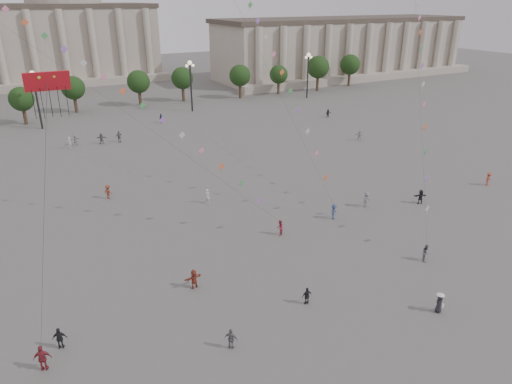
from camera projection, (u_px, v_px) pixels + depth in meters
ground at (341, 311)px, 35.71m from camera, size 360.00×360.00×0.00m
hall_east at (344, 48)px, 141.32m from camera, size 84.00×26.22×17.20m
hall_central at (68, 29)px, 134.40m from camera, size 48.30×34.30×35.50m
tree_row at (111, 86)px, 96.54m from camera, size 137.12×5.12×8.00m
lamp_post_mid_west at (35, 89)px, 82.69m from camera, size 2.00×0.90×10.65m
lamp_post_mid_east at (190, 77)px, 95.94m from camera, size 2.00×0.90×10.65m
lamp_post_far_east at (308, 67)px, 109.20m from camera, size 2.00×0.90×10.65m
person_crowd_0 at (161, 119)px, 89.07m from camera, size 1.08×1.03×1.80m
person_crowd_3 at (421, 197)px, 54.09m from camera, size 1.69×1.06×1.74m
person_crowd_4 at (75, 140)px, 75.68m from camera, size 1.77×1.16×1.83m
person_crowd_6 at (366, 199)px, 53.16m from camera, size 1.37×1.03×1.88m
person_crowd_7 at (360, 135)px, 78.23m from camera, size 1.57×1.48×1.77m
person_crowd_8 at (488, 179)px, 59.33m from camera, size 1.24×0.87×1.76m
person_crowd_9 at (328, 113)px, 93.42m from camera, size 1.57×0.65×1.65m
person_crowd_10 at (70, 143)px, 74.10m from camera, size 0.67×0.81×1.90m
person_crowd_12 at (101, 138)px, 76.36m from camera, size 1.79×1.14×1.84m
person_crowd_13 at (208, 196)px, 54.16m from camera, size 0.71×0.78×1.79m
person_crowd_16 at (119, 137)px, 77.15m from camera, size 1.22×0.73×1.94m
person_crowd_17 at (108, 192)px, 55.46m from camera, size 1.20×1.29×1.75m
tourist_0 at (43, 358)px, 29.69m from camera, size 1.22×0.78×1.94m
tourist_1 at (60, 338)px, 31.62m from camera, size 1.06×0.69×1.68m
tourist_2 at (194, 279)px, 38.26m from camera, size 1.65×0.71×1.72m
tourist_3 at (231, 339)px, 31.60m from camera, size 0.93×0.97×1.63m
tourist_4 at (307, 296)px, 36.27m from camera, size 0.91×0.46×1.50m
kite_flyer_0 at (280, 228)px, 46.88m from camera, size 1.00×1.01×1.65m
kite_flyer_1 at (334, 212)px, 50.27m from camera, size 1.30×1.15×1.75m
kite_flyer_2 at (426, 253)px, 42.29m from camera, size 1.01×0.99×1.64m
hat_person at (439, 303)px, 35.31m from camera, size 0.89×0.83×1.69m
dragon_kite at (49, 98)px, 23.34m from camera, size 2.66×0.99×17.79m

